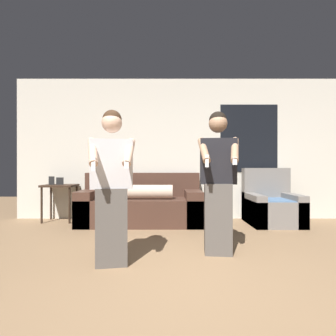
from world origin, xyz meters
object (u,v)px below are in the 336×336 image
person_left (112,187)px  person_right (218,181)px  side_table (60,190)px  armchair (271,206)px  couch (141,205)px

person_left → person_right: size_ratio=0.97×
side_table → person_left: person_left is taller
armchair → couch: bearing=179.6°
couch → armchair: size_ratio=2.15×
person_right → armchair: bearing=52.1°
armchair → side_table: size_ratio=1.19×
armchair → side_table: bearing=177.0°
couch → person_left: size_ratio=1.33×
couch → person_left: bearing=-92.9°
armchair → person_right: person_right is taller
couch → armchair: armchair is taller
side_table → person_left: bearing=-56.4°
person_left → side_table: bearing=123.6°
side_table → person_left: (1.42, -2.13, 0.22)m
person_left → armchair: bearing=39.0°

